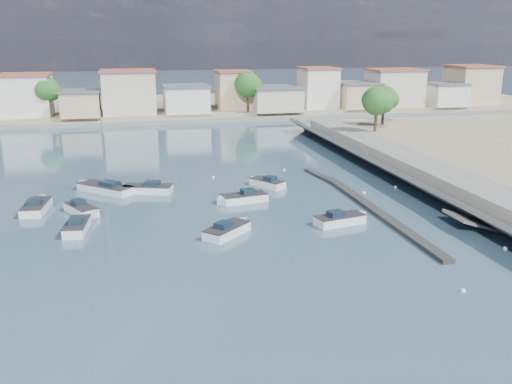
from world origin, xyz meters
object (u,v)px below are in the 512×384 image
(motorboat_c, at_px, (145,189))
(motorboat_d, at_px, (242,198))
(motorboat_b, at_px, (229,230))
(sailboat, at_px, (104,188))
(motorboat_h, at_px, (342,220))
(motorboat_a, at_px, (78,226))
(motorboat_g, at_px, (82,210))
(motorboat_e, at_px, (37,206))
(motorboat_f, at_px, (266,183))

(motorboat_c, height_order, motorboat_d, same)
(motorboat_b, distance_m, sailboat, 19.53)
(sailboat, bearing_deg, motorboat_h, -36.77)
(sailboat, bearing_deg, motorboat_c, -17.01)
(motorboat_d, xyz_separation_m, sailboat, (-13.66, 7.11, 0.03))
(motorboat_a, xyz_separation_m, motorboat_g, (0.08, 4.67, 0.00))
(motorboat_e, distance_m, motorboat_g, 4.87)
(motorboat_f, distance_m, sailboat, 17.56)
(motorboat_g, distance_m, sailboat, 7.97)
(motorboat_a, xyz_separation_m, motorboat_c, (6.13, 11.13, 0.00))
(motorboat_g, bearing_deg, motorboat_c, 46.83)
(motorboat_h, bearing_deg, motorboat_e, 159.36)
(motorboat_a, relative_size, motorboat_f, 1.15)
(motorboat_h, bearing_deg, motorboat_f, 104.31)
(motorboat_f, relative_size, sailboat, 0.48)
(motorboat_e, xyz_separation_m, motorboat_h, (27.09, -10.20, 0.00))
(sailboat, bearing_deg, motorboat_b, -56.65)
(motorboat_a, relative_size, sailboat, 0.55)
(motorboat_f, bearing_deg, motorboat_h, -75.69)
(motorboat_b, xyz_separation_m, motorboat_e, (-16.75, 10.77, 0.00))
(motorboat_b, xyz_separation_m, motorboat_f, (6.75, 14.64, 0.00))
(motorboat_c, bearing_deg, motorboat_h, -40.77)
(motorboat_d, bearing_deg, motorboat_e, 175.45)
(motorboat_c, height_order, motorboat_g, same)
(motorboat_d, height_order, motorboat_e, same)
(motorboat_d, distance_m, motorboat_h, 11.38)
(motorboat_a, height_order, motorboat_b, same)
(motorboat_b, xyz_separation_m, motorboat_h, (10.34, 0.56, 0.00))
(motorboat_f, height_order, motorboat_g, same)
(motorboat_d, distance_m, motorboat_e, 19.74)
(motorboat_f, bearing_deg, motorboat_e, -170.64)
(motorboat_c, xyz_separation_m, motorboat_f, (13.13, -0.34, -0.00))
(motorboat_e, bearing_deg, motorboat_c, 22.10)
(motorboat_b, bearing_deg, motorboat_e, 147.27)
(motorboat_c, relative_size, motorboat_h, 1.12)
(motorboat_c, bearing_deg, motorboat_b, -66.93)
(motorboat_d, height_order, motorboat_f, same)
(motorboat_b, xyz_separation_m, sailboat, (-10.73, 16.31, 0.03))
(motorboat_h, bearing_deg, motorboat_d, 130.61)
(sailboat, bearing_deg, motorboat_e, -137.35)
(motorboat_b, height_order, motorboat_f, same)
(motorboat_h, xyz_separation_m, sailboat, (-21.07, 15.75, 0.03))
(motorboat_d, bearing_deg, motorboat_g, -177.47)
(motorboat_h, bearing_deg, sailboat, 143.23)
(motorboat_a, distance_m, motorboat_f, 22.07)
(motorboat_e, bearing_deg, motorboat_f, 9.36)
(motorboat_d, bearing_deg, motorboat_c, 148.18)
(motorboat_b, height_order, motorboat_h, same)
(motorboat_b, relative_size, motorboat_c, 0.79)
(motorboat_h, bearing_deg, motorboat_a, 171.81)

